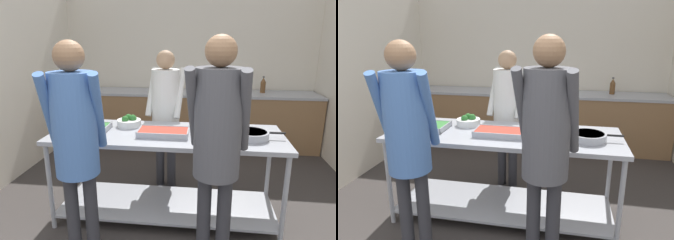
# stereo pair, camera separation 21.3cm
# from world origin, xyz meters

# --- Properties ---
(wall_rear) EXTENTS (4.33, 0.06, 2.65)m
(wall_rear) POSITION_xyz_m (0.00, 4.28, 1.32)
(wall_rear) COLOR beige
(wall_rear) RESTS_ON ground_plane
(back_counter) EXTENTS (4.17, 0.65, 0.91)m
(back_counter) POSITION_xyz_m (-0.00, 3.91, 0.46)
(back_counter) COLOR olive
(back_counter) RESTS_ON ground_plane
(serving_counter) EXTENTS (2.20, 0.79, 0.89)m
(serving_counter) POSITION_xyz_m (-0.05, 1.76, 0.60)
(serving_counter) COLOR #9EA0A8
(serving_counter) RESTS_ON ground_plane
(serving_tray_vegetables) EXTENTS (0.43, 0.30, 0.05)m
(serving_tray_vegetables) POSITION_xyz_m (-0.84, 1.73, 0.91)
(serving_tray_vegetables) COLOR #9EA0A8
(serving_tray_vegetables) RESTS_ON serving_counter
(broccoli_bowl) EXTENTS (0.24, 0.24, 0.12)m
(broccoli_bowl) POSITION_xyz_m (-0.47, 1.94, 0.93)
(broccoli_bowl) COLOR silver
(broccoli_bowl) RESTS_ON serving_counter
(serving_tray_roast) EXTENTS (0.47, 0.26, 0.05)m
(serving_tray_roast) POSITION_xyz_m (-0.08, 1.68, 0.91)
(serving_tray_roast) COLOR #9EA0A8
(serving_tray_roast) RESTS_ON serving_counter
(plate_stack) EXTENTS (0.26, 0.26, 0.06)m
(plate_stack) POSITION_xyz_m (0.33, 1.70, 0.92)
(plate_stack) COLOR white
(plate_stack) RESTS_ON serving_counter
(sauce_pan) EXTENTS (0.46, 0.32, 0.07)m
(sauce_pan) POSITION_xyz_m (0.72, 1.69, 0.93)
(sauce_pan) COLOR #9EA0A8
(sauce_pan) RESTS_ON serving_counter
(guest_serving_left) EXTENTS (0.47, 0.40, 1.79)m
(guest_serving_left) POSITION_xyz_m (0.39, 1.04, 1.12)
(guest_serving_left) COLOR #2D2D33
(guest_serving_left) RESTS_ON ground_plane
(guest_serving_right) EXTENTS (0.47, 0.41, 1.76)m
(guest_serving_right) POSITION_xyz_m (-0.61, 0.98, 1.10)
(guest_serving_right) COLOR #2D2D33
(guest_serving_right) RESTS_ON ground_plane
(cook_behind_counter) EXTENTS (0.47, 0.39, 1.63)m
(cook_behind_counter) POSITION_xyz_m (-0.15, 2.41, 1.02)
(cook_behind_counter) COLOR #2D2D33
(cook_behind_counter) RESTS_ON ground_plane
(water_bottle) EXTENTS (0.08, 0.08, 0.26)m
(water_bottle) POSITION_xyz_m (1.22, 3.97, 1.03)
(water_bottle) COLOR brown
(water_bottle) RESTS_ON back_counter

